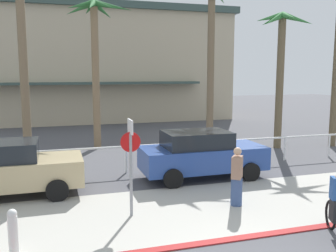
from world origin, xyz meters
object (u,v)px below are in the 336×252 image
stop_sign_bike_lane (131,154)px  bollard_1 (13,232)px  car_tan_1 (6,169)px  palm_tree_5 (282,48)px  palm_tree_4 (212,26)px  car_blue_2 (201,154)px  pedestrian_1 (237,179)px  palm_tree_3 (96,39)px  palm_tree_2 (21,4)px

stop_sign_bike_lane → bollard_1: (-2.73, -1.39, -1.16)m
car_tan_1 → palm_tree_5: bearing=18.6°
palm_tree_5 → palm_tree_4: bearing=147.7°
palm_tree_4 → car_blue_2: size_ratio=1.84×
palm_tree_4 → palm_tree_5: palm_tree_4 is taller
stop_sign_bike_lane → car_blue_2: stop_sign_bike_lane is taller
pedestrian_1 → bollard_1: bearing=-167.2°
palm_tree_4 → car_tan_1: size_ratio=1.84×
palm_tree_3 → car_blue_2: palm_tree_3 is taller
palm_tree_4 → pedestrian_1: size_ratio=4.82×
bollard_1 → car_blue_2: (5.83, 4.23, 0.35)m
car_tan_1 → pedestrian_1: bearing=-23.5°
stop_sign_bike_lane → car_tan_1: bearing=141.4°
palm_tree_4 → car_blue_2: (-2.80, -5.71, -5.20)m
palm_tree_2 → pedestrian_1: bearing=-52.6°
car_tan_1 → pedestrian_1: 6.87m
stop_sign_bike_lane → palm_tree_3: size_ratio=0.36×
palm_tree_4 → stop_sign_bike_lane: bearing=-124.6°
stop_sign_bike_lane → car_tan_1: (-3.31, 2.65, -0.81)m
bollard_1 → pedestrian_1: bearing=12.8°
palm_tree_3 → palm_tree_5: size_ratio=1.09×
palm_tree_4 → palm_tree_5: size_ratio=1.22×
palm_tree_4 → palm_tree_5: (2.89, -1.82, -1.14)m
car_blue_2 → palm_tree_5: bearing=34.3°
car_tan_1 → car_blue_2: size_ratio=1.00×
palm_tree_3 → car_blue_2: bearing=-66.0°
palm_tree_3 → car_blue_2: (2.91, -6.54, -4.46)m
bollard_1 → palm_tree_3: palm_tree_3 is taller
palm_tree_4 → car_blue_2: bearing=-116.1°
car_tan_1 → pedestrian_1: size_ratio=2.62×
palm_tree_2 → car_tan_1: bearing=-93.5°
palm_tree_4 → pedestrian_1: palm_tree_4 is taller
bollard_1 → pedestrian_1: size_ratio=0.59×
palm_tree_4 → car_tan_1: bearing=-147.4°
palm_tree_5 → pedestrian_1: size_ratio=3.94×
stop_sign_bike_lane → car_blue_2: size_ratio=0.58×
palm_tree_4 → bollard_1: bearing=-131.0°
car_blue_2 → palm_tree_2: bearing=141.2°
palm_tree_2 → palm_tree_3: palm_tree_2 is taller
bollard_1 → palm_tree_4: palm_tree_4 is taller
stop_sign_bike_lane → palm_tree_3: palm_tree_3 is taller
bollard_1 → palm_tree_5: bearing=35.2°
bollard_1 → pedestrian_1: 5.87m
palm_tree_3 → pedestrian_1: bearing=-73.5°
palm_tree_4 → palm_tree_2: bearing=-174.8°
palm_tree_3 → pedestrian_1: palm_tree_3 is taller
car_tan_1 → pedestrian_1: (6.30, -2.74, -0.09)m
bollard_1 → car_tan_1: size_ratio=0.23×
palm_tree_2 → car_tan_1: palm_tree_2 is taller
palm_tree_5 → pedestrian_1: 9.87m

